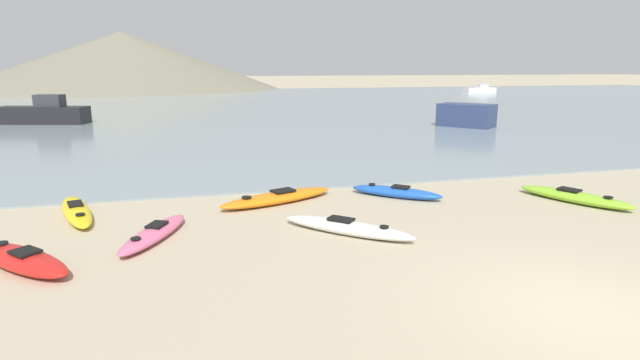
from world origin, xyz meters
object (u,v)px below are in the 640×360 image
kayak_on_sand_5 (396,192)px  kayak_on_sand_6 (278,197)px  moored_boat_0 (43,113)px  kayak_on_sand_7 (154,233)px  kayak_on_sand_3 (347,227)px  kayak_on_sand_0 (574,197)px  moored_boat_2 (480,90)px  kayak_on_sand_2 (77,211)px  kayak_on_sand_4 (23,259)px  moored_boat_1 (466,115)px

kayak_on_sand_5 → kayak_on_sand_6: (-3.38, 0.25, 0.00)m
moored_boat_0 → kayak_on_sand_7: bearing=-71.7°
kayak_on_sand_3 → moored_boat_0: size_ratio=0.46×
kayak_on_sand_0 → moored_boat_2: moored_boat_2 is taller
kayak_on_sand_3 → kayak_on_sand_5: size_ratio=1.13×
kayak_on_sand_6 → kayak_on_sand_2: bearing=179.6°
kayak_on_sand_2 → kayak_on_sand_7: 3.03m
kayak_on_sand_2 → kayak_on_sand_4: size_ratio=1.28×
kayak_on_sand_3 → kayak_on_sand_6: 3.15m
kayak_on_sand_3 → kayak_on_sand_7: bearing=170.2°
kayak_on_sand_6 → moored_boat_2: (37.53, 50.07, 0.34)m
kayak_on_sand_3 → kayak_on_sand_6: bearing=109.5°
kayak_on_sand_0 → kayak_on_sand_3: 6.93m
moored_boat_0 → moored_boat_1: (25.51, -8.24, 0.04)m
kayak_on_sand_0 → moored_boat_1: bearing=68.9°
moored_boat_1 → kayak_on_sand_5: bearing=-126.6°
kayak_on_sand_5 → kayak_on_sand_6: size_ratio=0.69×
kayak_on_sand_5 → moored_boat_1: (10.84, 14.57, 0.60)m
moored_boat_0 → kayak_on_sand_2: bearing=-74.6°
kayak_on_sand_3 → kayak_on_sand_4: size_ratio=1.08×
moored_boat_0 → moored_boat_2: 56.03m
moored_boat_0 → kayak_on_sand_6: bearing=-63.4°
kayak_on_sand_5 → kayak_on_sand_6: same height
kayak_on_sand_4 → kayak_on_sand_6: size_ratio=0.72×
kayak_on_sand_6 → moored_boat_1: 20.19m
kayak_on_sand_6 → kayak_on_sand_7: kayak_on_sand_6 is taller
kayak_on_sand_3 → moored_boat_0: bearing=115.8°
kayak_on_sand_2 → moored_boat_2: moored_boat_2 is taller
kayak_on_sand_3 → moored_boat_2: moored_boat_2 is taller
kayak_on_sand_3 → kayak_on_sand_7: size_ratio=1.00×
kayak_on_sand_3 → kayak_on_sand_5: 3.58m
kayak_on_sand_7 → moored_boat_0: moored_boat_0 is taller
kayak_on_sand_5 → kayak_on_sand_7: (-6.48, -2.00, -0.01)m
kayak_on_sand_0 → kayak_on_sand_6: kayak_on_sand_0 is taller
kayak_on_sand_4 → moored_boat_1: size_ratio=0.69×
kayak_on_sand_0 → kayak_on_sand_5: kayak_on_sand_0 is taller
kayak_on_sand_6 → moored_boat_1: moored_boat_1 is taller
kayak_on_sand_7 → moored_boat_0: (-8.20, 24.82, 0.57)m
kayak_on_sand_7 → kayak_on_sand_6: bearing=36.1°
kayak_on_sand_4 → kayak_on_sand_2: bearing=85.2°
moored_boat_1 → moored_boat_0: bearing=162.1°
kayak_on_sand_2 → moored_boat_1: 24.02m
moored_boat_1 → kayak_on_sand_3: bearing=-127.3°
kayak_on_sand_6 → kayak_on_sand_3: bearing=-70.5°
kayak_on_sand_2 → moored_boat_0: moored_boat_0 is taller
kayak_on_sand_3 → moored_boat_0: (-12.34, 25.54, 0.56)m
kayak_on_sand_2 → moored_boat_0: 23.38m
kayak_on_sand_0 → kayak_on_sand_2: kayak_on_sand_0 is taller
kayak_on_sand_3 → kayak_on_sand_2: bearing=153.9°
kayak_on_sand_0 → kayak_on_sand_6: 8.17m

